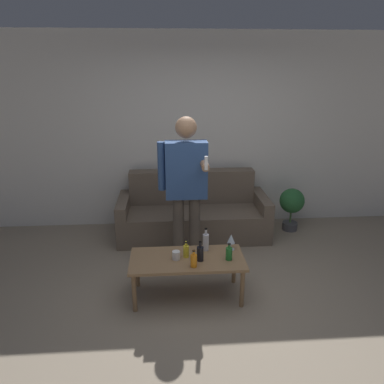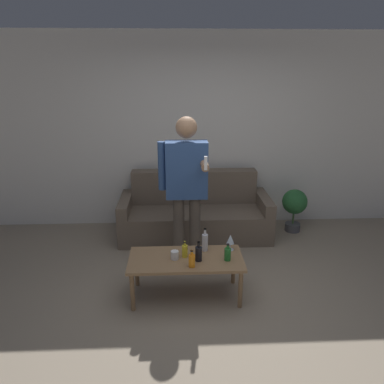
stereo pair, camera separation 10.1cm
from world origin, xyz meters
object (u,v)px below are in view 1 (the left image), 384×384
at_px(couch, 193,214).
at_px(coffee_table, 187,262).
at_px(bottle_orange, 194,260).
at_px(person_standing_front, 186,182).

relative_size(couch, coffee_table, 1.78).
distance_m(coffee_table, bottle_orange, 0.21).
bearing_deg(coffee_table, bottle_orange, -73.03).
bearing_deg(bottle_orange, couch, 85.96).
height_order(bottle_orange, person_standing_front, person_standing_front).
height_order(couch, bottle_orange, couch).
bearing_deg(coffee_table, couch, 83.55).
bearing_deg(person_standing_front, coffee_table, -92.23).
bearing_deg(couch, person_standing_front, -99.72).
relative_size(coffee_table, person_standing_front, 0.65).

